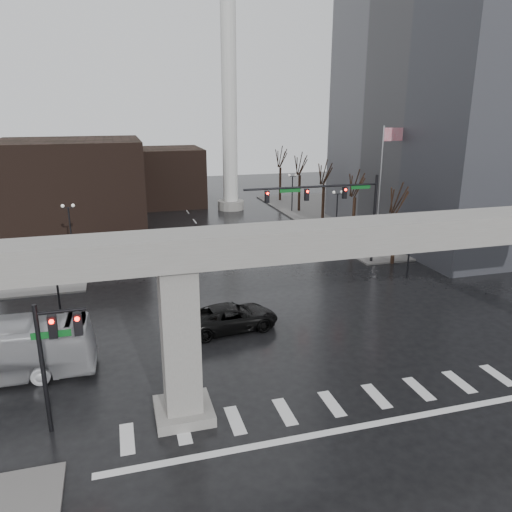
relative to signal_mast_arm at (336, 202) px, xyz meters
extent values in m
plane|color=black|center=(-8.99, -18.80, -5.83)|extent=(160.00, 160.00, 0.00)
cube|color=#605D5B|center=(17.01, 17.20, -5.75)|extent=(28.00, 36.00, 0.15)
cube|color=gray|center=(-8.99, -18.80, 2.17)|extent=(48.00, 2.20, 1.40)
cube|color=gray|center=(-15.99, -18.80, -2.18)|extent=(1.60, 1.60, 7.30)
cube|color=gray|center=(-15.99, -18.80, -5.58)|extent=(2.60, 2.60, 0.50)
cube|color=slate|center=(19.01, 7.20, 15.17)|extent=(22.00, 26.00, 42.00)
cube|color=black|center=(-22.99, 23.20, -0.83)|extent=(16.00, 14.00, 10.00)
cube|color=black|center=(-10.99, 33.20, -1.83)|extent=(10.00, 10.00, 8.00)
cylinder|color=silver|center=(-2.99, 27.20, 9.17)|extent=(2.00, 2.00, 30.00)
cylinder|color=gray|center=(-2.99, 27.20, -5.23)|extent=(3.60, 3.60, 1.20)
cylinder|color=black|center=(3.81, 0.00, -1.83)|extent=(0.24, 0.24, 8.00)
cylinder|color=black|center=(-2.19, 0.00, 1.37)|extent=(12.00, 0.18, 0.18)
cube|color=black|center=(0.81, 0.00, 0.72)|extent=(0.35, 0.30, 1.00)
cube|color=black|center=(-2.69, 0.00, 0.72)|extent=(0.35, 0.30, 1.00)
cube|color=black|center=(-6.19, 0.00, 0.72)|extent=(0.35, 0.30, 1.00)
sphere|color=#FF0C05|center=(0.81, -0.18, 1.02)|extent=(0.20, 0.20, 0.20)
cube|color=#0C541B|center=(2.31, 0.00, 1.17)|extent=(1.80, 0.05, 0.35)
cube|color=#0C541B|center=(-4.19, 0.00, 1.17)|extent=(1.80, 0.05, 0.35)
cylinder|color=black|center=(-21.79, -18.30, -2.83)|extent=(0.20, 0.20, 6.00)
cylinder|color=black|center=(-20.79, -18.30, -0.23)|extent=(2.00, 0.14, 0.14)
cube|color=black|center=(-21.19, -18.30, -0.88)|extent=(0.35, 0.30, 1.00)
cube|color=black|center=(-20.19, -18.30, -0.88)|extent=(0.35, 0.30, 1.00)
cube|color=#0C541B|center=(-21.29, -18.30, -1.23)|extent=(1.60, 0.05, 0.30)
cylinder|color=silver|center=(6.01, 3.20, 0.17)|extent=(0.12, 0.12, 12.00)
cube|color=red|center=(7.01, 3.20, 5.37)|extent=(2.00, 0.03, 1.20)
cylinder|color=black|center=(4.51, -4.80, -3.43)|extent=(0.14, 0.14, 4.80)
cube|color=black|center=(4.51, -4.80, -1.08)|extent=(0.90, 0.06, 0.06)
sphere|color=silver|center=(4.06, -4.80, -0.88)|extent=(0.32, 0.32, 0.32)
sphere|color=silver|center=(4.96, -4.80, -0.88)|extent=(0.32, 0.32, 0.32)
cylinder|color=black|center=(4.51, 9.20, -3.43)|extent=(0.14, 0.14, 4.80)
cube|color=black|center=(4.51, 9.20, -1.08)|extent=(0.90, 0.06, 0.06)
sphere|color=silver|center=(4.06, 9.20, -0.88)|extent=(0.32, 0.32, 0.32)
sphere|color=silver|center=(4.96, 9.20, -0.88)|extent=(0.32, 0.32, 0.32)
cylinder|color=black|center=(4.51, 23.20, -3.43)|extent=(0.14, 0.14, 4.80)
cube|color=black|center=(4.51, 23.20, -1.08)|extent=(0.90, 0.06, 0.06)
sphere|color=silver|center=(4.06, 23.20, -0.88)|extent=(0.32, 0.32, 0.32)
sphere|color=silver|center=(4.96, 23.20, -0.88)|extent=(0.32, 0.32, 0.32)
cylinder|color=black|center=(-22.49, -4.80, -3.43)|extent=(0.14, 0.14, 4.80)
cube|color=black|center=(-22.49, -4.80, -1.08)|extent=(0.90, 0.06, 0.06)
sphere|color=silver|center=(-22.94, -4.80, -0.88)|extent=(0.32, 0.32, 0.32)
sphere|color=silver|center=(-22.04, -4.80, -0.88)|extent=(0.32, 0.32, 0.32)
cylinder|color=black|center=(-22.49, 9.20, -3.43)|extent=(0.14, 0.14, 4.80)
cube|color=black|center=(-22.49, 9.20, -1.08)|extent=(0.90, 0.06, 0.06)
sphere|color=silver|center=(-22.94, 9.20, -0.88)|extent=(0.32, 0.32, 0.32)
sphere|color=silver|center=(-22.04, 9.20, -0.88)|extent=(0.32, 0.32, 0.32)
cylinder|color=black|center=(-22.49, 23.20, -3.43)|extent=(0.14, 0.14, 4.80)
cube|color=black|center=(-22.49, 23.20, -1.08)|extent=(0.90, 0.06, 0.06)
sphere|color=silver|center=(-22.94, 23.20, -0.88)|extent=(0.32, 0.32, 0.32)
sphere|color=silver|center=(-22.04, 23.20, -0.88)|extent=(0.32, 0.32, 0.32)
cylinder|color=black|center=(5.51, -0.80, -3.55)|extent=(0.34, 0.34, 4.55)
cylinder|color=black|center=(5.51, -0.80, 0.18)|extent=(0.12, 1.52, 2.98)
cylinder|color=black|center=(6.01, -0.55, -0.05)|extent=(0.83, 1.14, 2.51)
cylinder|color=black|center=(5.51, 7.20, -3.50)|extent=(0.34, 0.34, 4.66)
cylinder|color=black|center=(5.51, 7.20, 0.32)|extent=(0.12, 1.55, 3.05)
cylinder|color=black|center=(6.01, 7.45, 0.08)|extent=(0.85, 1.16, 2.57)
cylinder|color=black|center=(5.51, 15.20, -3.45)|extent=(0.34, 0.34, 4.76)
cylinder|color=black|center=(5.51, 15.20, 0.46)|extent=(0.12, 1.59, 3.11)
cylinder|color=black|center=(6.01, 15.45, 0.22)|extent=(0.86, 1.18, 2.62)
cylinder|color=black|center=(5.51, 23.20, -3.40)|extent=(0.34, 0.34, 4.87)
cylinder|color=black|center=(5.51, 23.20, 0.60)|extent=(0.12, 1.62, 3.18)
cylinder|color=black|center=(6.01, 23.45, 0.35)|extent=(0.88, 1.20, 2.68)
cylinder|color=black|center=(5.51, 31.20, -3.34)|extent=(0.34, 0.34, 4.97)
cylinder|color=black|center=(5.51, 31.20, 0.74)|extent=(0.12, 1.65, 3.25)
cylinder|color=black|center=(6.01, 31.45, 0.48)|extent=(0.89, 1.23, 2.74)
imported|color=black|center=(-11.73, -10.33, -5.00)|extent=(6.26, 3.38, 1.67)
imported|color=black|center=(-8.15, 8.31, -5.02)|extent=(2.65, 5.00, 1.62)
camera|label=1|loc=(-18.26, -38.92, 7.97)|focal=35.00mm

